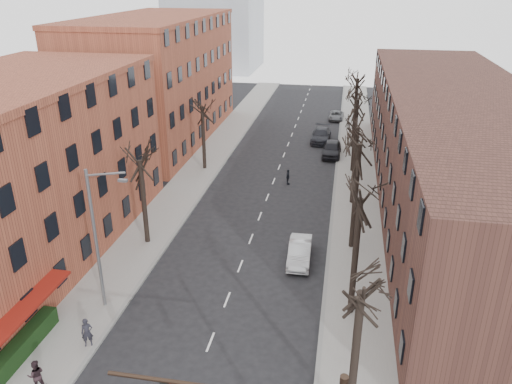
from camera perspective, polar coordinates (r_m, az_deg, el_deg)
The scene contains 22 objects.
sidewalk_left at distance 53.64m, azimuth -5.99°, elevation 3.09°, with size 4.00×90.00×0.15m, color gray.
sidewalk_right at distance 51.69m, azimuth 11.34°, elevation 1.95°, with size 4.00×90.00×0.15m, color gray.
building_left_near at distance 38.19m, azimuth -26.49°, elevation 1.59°, with size 12.00×26.00×12.00m, color brown.
building_left_far at distance 62.54m, azimuth -11.19°, elevation 12.31°, with size 12.00×28.00×14.00m, color brown.
building_right at distance 46.32m, azimuth 21.79°, elevation 4.64°, with size 12.00×50.00×10.00m, color #492A22.
awning_left at distance 31.09m, azimuth -23.93°, elevation -15.75°, with size 1.20×7.00×0.15m, color maroon.
hedge at distance 30.14m, azimuth -25.35°, elevation -15.84°, with size 0.80×6.00×1.00m, color black.
tree_right_b at distance 31.37m, azimuth 10.69°, elevation -13.44°, with size 5.20×5.20×10.80m, color black, non-canonical shape.
tree_right_c at distance 38.10m, azimuth 10.79°, elevation -6.27°, with size 5.20×5.20×11.60m, color black, non-canonical shape.
tree_right_d at distance 45.25m, azimuth 10.85°, elevation -1.30°, with size 5.20×5.20×10.00m, color black, non-canonical shape.
tree_right_e at distance 52.64m, azimuth 10.89°, elevation 2.30°, with size 5.20×5.20×10.80m, color black, non-canonical shape.
tree_right_f at distance 60.19m, azimuth 10.93°, elevation 5.00°, with size 5.20×5.20×11.60m, color black, non-canonical shape.
tree_left_a at distance 38.96m, azimuth -12.25°, elevation -5.69°, with size 5.20×5.20×9.50m, color black, non-canonical shape.
tree_left_b at distance 52.66m, azimuth -5.86°, elevation 2.62°, with size 5.20×5.20×9.50m, color black, non-canonical shape.
streetlight at distance 30.09m, azimuth -17.64°, elevation -4.65°, with size 2.45×0.22×9.03m.
silver_sedan at distance 35.61m, azimuth 5.02°, elevation -6.81°, with size 1.55×4.44×1.46m, color #B3B7BB.
parked_car_near at distance 56.74m, azimuth 8.65°, elevation 4.92°, with size 1.98×4.93×1.68m, color black.
parked_car_mid at distance 61.72m, azimuth 7.45°, elevation 6.45°, with size 2.19×5.39×1.57m, color black.
parked_car_far at distance 71.88m, azimuth 9.15°, elevation 8.62°, with size 1.91×4.13×1.15m, color #5A5D62.
pedestrian_a at distance 29.34m, azimuth -18.74°, elevation -14.96°, with size 0.61×0.40×1.68m, color #212129.
pedestrian_b at distance 27.70m, azimuth -23.83°, elevation -18.58°, with size 0.80×0.62×1.64m, color black.
pedestrian_crossing at distance 48.34m, azimuth 3.67°, elevation 1.72°, with size 0.89×0.37×1.53m, color black.
Camera 1 is at (6.42, -13.22, 18.63)m, focal length 35.00 mm.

